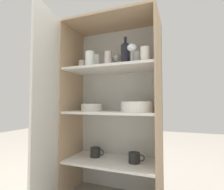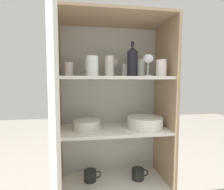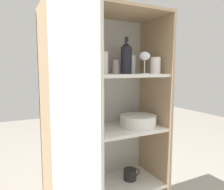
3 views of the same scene
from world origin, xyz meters
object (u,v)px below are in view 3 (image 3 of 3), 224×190
(plate_stack_white, at_px, (138,121))
(wine_bottle, at_px, (126,58))
(mixing_bowl_large, at_px, (79,127))
(coffee_mug_primary, at_px, (130,174))

(plate_stack_white, bearing_deg, wine_bottle, 176.11)
(mixing_bowl_large, bearing_deg, coffee_mug_primary, 0.60)
(wine_bottle, relative_size, plate_stack_white, 0.95)
(coffee_mug_primary, bearing_deg, mixing_bowl_large, -179.40)
(plate_stack_white, bearing_deg, mixing_bowl_large, 174.88)
(wine_bottle, bearing_deg, mixing_bowl_large, 174.52)
(wine_bottle, height_order, coffee_mug_primary, wine_bottle)
(wine_bottle, height_order, plate_stack_white, wine_bottle)
(wine_bottle, xyz_separation_m, mixing_bowl_large, (-0.32, 0.03, -0.44))
(wine_bottle, height_order, mixing_bowl_large, wine_bottle)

